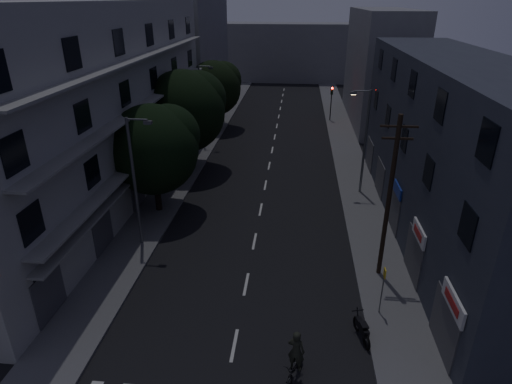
% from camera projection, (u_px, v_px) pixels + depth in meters
% --- Properties ---
extents(ground, '(160.00, 160.00, 0.00)m').
position_uv_depth(ground, '(270.00, 164.00, 39.94)').
color(ground, black).
rests_on(ground, ground).
extents(sidewalk_left, '(3.00, 90.00, 0.15)m').
position_uv_depth(sidewalk_left, '(191.00, 160.00, 40.57)').
color(sidewalk_left, '#565659').
rests_on(sidewalk_left, ground).
extents(sidewalk_right, '(3.00, 90.00, 0.15)m').
position_uv_depth(sidewalk_right, '(351.00, 166.00, 39.24)').
color(sidewalk_right, '#565659').
rests_on(sidewalk_right, ground).
extents(lane_markings, '(0.15, 60.50, 0.01)m').
position_uv_depth(lane_markings, '(274.00, 143.00, 45.59)').
color(lane_markings, beige).
rests_on(lane_markings, ground).
extents(building_left, '(7.00, 36.00, 14.00)m').
position_uv_depth(building_left, '(104.00, 103.00, 31.76)').
color(building_left, '#A0A19C').
rests_on(building_left, ground).
extents(building_right, '(6.19, 28.00, 11.00)m').
position_uv_depth(building_right, '(450.00, 150.00, 26.63)').
color(building_right, '#2D313D').
rests_on(building_right, ground).
extents(building_far_left, '(6.00, 20.00, 16.00)m').
position_uv_depth(building_far_left, '(194.00, 47.00, 58.50)').
color(building_far_left, slate).
rests_on(building_far_left, ground).
extents(building_far_right, '(6.00, 20.00, 13.00)m').
position_uv_depth(building_far_right, '(379.00, 67.00, 51.57)').
color(building_far_right, slate).
rests_on(building_far_right, ground).
extents(building_far_end, '(24.00, 8.00, 10.00)m').
position_uv_depth(building_far_end, '(287.00, 52.00, 78.61)').
color(building_far_end, slate).
rests_on(building_far_end, ground).
extents(tree_near, '(6.22, 6.22, 7.67)m').
position_uv_depth(tree_near, '(154.00, 146.00, 29.10)').
color(tree_near, black).
rests_on(tree_near, sidewalk_left).
extents(tree_mid, '(7.02, 7.02, 8.64)m').
position_uv_depth(tree_mid, '(185.00, 108.00, 36.48)').
color(tree_mid, black).
rests_on(tree_mid, sidewalk_left).
extents(tree_far, '(6.18, 6.18, 7.64)m').
position_uv_depth(tree_far, '(214.00, 86.00, 48.81)').
color(tree_far, black).
rests_on(tree_far, sidewalk_left).
extents(traffic_signal_far_right, '(0.28, 0.37, 4.10)m').
position_uv_depth(traffic_signal_far_right, '(332.00, 97.00, 52.35)').
color(traffic_signal_far_right, black).
rests_on(traffic_signal_far_right, sidewalk_right).
extents(traffic_signal_far_left, '(0.28, 0.37, 4.10)m').
position_uv_depth(traffic_signal_far_left, '(223.00, 98.00, 51.67)').
color(traffic_signal_far_left, black).
rests_on(traffic_signal_far_left, sidewalk_left).
extents(street_lamp_left_near, '(1.51, 0.25, 8.00)m').
position_uv_depth(street_lamp_left_near, '(136.00, 177.00, 25.00)').
color(street_lamp_left_near, slate).
rests_on(street_lamp_left_near, sidewalk_left).
extents(street_lamp_right, '(1.51, 0.25, 8.00)m').
position_uv_depth(street_lamp_right, '(364.00, 137.00, 32.06)').
color(street_lamp_right, slate).
rests_on(street_lamp_right, sidewalk_right).
extents(street_lamp_left_far, '(1.51, 0.25, 8.00)m').
position_uv_depth(street_lamp_left_far, '(201.00, 101.00, 43.19)').
color(street_lamp_left_far, '#585C60').
rests_on(street_lamp_left_far, sidewalk_left).
extents(utility_pole, '(1.80, 0.24, 9.00)m').
position_uv_depth(utility_pole, '(389.00, 196.00, 21.96)').
color(utility_pole, black).
rests_on(utility_pole, sidewalk_right).
extents(bus_stop_sign, '(0.06, 0.35, 2.52)m').
position_uv_depth(bus_stop_sign, '(383.00, 283.00, 20.17)').
color(bus_stop_sign, '#595B60').
rests_on(bus_stop_sign, sidewalk_right).
extents(motorcycle, '(0.73, 1.86, 1.22)m').
position_uv_depth(motorcycle, '(362.00, 330.00, 19.33)').
color(motorcycle, black).
rests_on(motorcycle, ground).
extents(cyclist, '(1.23, 2.01, 2.41)m').
position_uv_depth(cyclist, '(296.00, 363.00, 17.15)').
color(cyclist, black).
rests_on(cyclist, ground).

